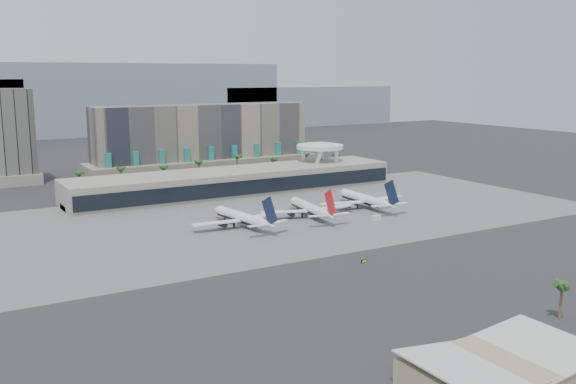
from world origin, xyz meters
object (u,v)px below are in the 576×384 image
taxiway_sign (364,261)px  airliner_right (365,199)px  service_vehicle_a (241,224)px  service_vehicle_b (376,218)px  airliner_left (242,217)px  airliner_centre (310,208)px

taxiway_sign → airliner_right: bearing=43.5°
service_vehicle_a → service_vehicle_b: 56.35m
airliner_left → service_vehicle_a: 3.07m
service_vehicle_b → taxiway_sign: 62.19m
airliner_left → airliner_right: 64.43m
airliner_centre → taxiway_sign: (-20.62, -65.04, -3.32)m
airliner_right → service_vehicle_a: 64.25m
airliner_right → service_vehicle_b: (-10.93, -22.01, -3.01)m
airliner_left → taxiway_sign: (12.06, -64.00, -3.30)m
service_vehicle_b → airliner_centre: bearing=136.3°
airliner_centre → service_vehicle_a: airliner_centre is taller
airliner_left → airliner_centre: 32.70m
airliner_centre → service_vehicle_a: 32.63m
airliner_right → service_vehicle_a: airliner_right is taller
airliner_left → airliner_right: (64.27, 4.52, 0.16)m
airliner_left → taxiway_sign: airliner_left is taller
airliner_centre → airliner_left: bearing=-171.2°
airliner_left → airliner_right: size_ratio=0.96×
airliner_left → taxiway_sign: size_ratio=18.56×
airliner_centre → airliner_right: size_ratio=0.96×
airliner_centre → service_vehicle_b: bearing=-34.9°
airliner_right → airliner_centre: bearing=-171.8°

